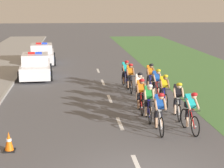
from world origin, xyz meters
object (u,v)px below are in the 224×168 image
(cyclist_seventh, at_px, (139,87))
(cyclist_ninth, at_px, (130,77))
(police_car_second, at_px, (42,54))
(cyclist_third, at_px, (149,101))
(cyclist_second, at_px, (190,111))
(cyclist_fifth, at_px, (141,95))
(cyclist_lead, at_px, (159,112))
(cyclist_tenth, at_px, (150,77))
(cyclist_sixth, at_px, (164,90))
(police_car_nearest, at_px, (36,66))
(cyclist_eighth, at_px, (156,83))
(traffic_cone_near, at_px, (9,142))
(cyclist_fourth, at_px, (178,99))
(cyclist_eleventh, at_px, (125,73))

(cyclist_seventh, height_order, cyclist_ninth, same)
(police_car_second, bearing_deg, cyclist_third, -71.56)
(cyclist_second, bearing_deg, cyclist_fifth, 116.29)
(cyclist_lead, distance_m, cyclist_second, 1.12)
(cyclist_lead, xyz_separation_m, cyclist_tenth, (0.99, 6.54, 0.00))
(cyclist_sixth, height_order, police_car_nearest, police_car_nearest)
(cyclist_tenth, bearing_deg, cyclist_eighth, -91.24)
(cyclist_ninth, height_order, police_car_second, police_car_second)
(cyclist_fifth, distance_m, cyclist_eighth, 2.50)
(traffic_cone_near, bearing_deg, cyclist_fourth, 25.25)
(cyclist_third, height_order, cyclist_seventh, same)
(cyclist_second, height_order, cyclist_eighth, same)
(cyclist_eighth, distance_m, police_car_second, 13.64)
(cyclist_third, xyz_separation_m, cyclist_eleventh, (-0.04, 6.25, 0.00))
(cyclist_fifth, relative_size, police_car_second, 0.38)
(cyclist_fifth, relative_size, traffic_cone_near, 2.69)
(cyclist_lead, distance_m, cyclist_fifth, 2.63)
(cyclist_ninth, height_order, traffic_cone_near, cyclist_ninth)
(cyclist_fourth, bearing_deg, cyclist_seventh, 115.48)
(cyclist_ninth, bearing_deg, cyclist_sixth, -72.39)
(cyclist_lead, height_order, cyclist_ninth, same)
(cyclist_third, relative_size, cyclist_sixth, 1.00)
(police_car_nearest, bearing_deg, cyclist_third, -62.04)
(cyclist_tenth, xyz_separation_m, traffic_cone_near, (-6.04, -7.78, -0.48))
(cyclist_fifth, height_order, traffic_cone_near, cyclist_fifth)
(cyclist_fourth, xyz_separation_m, cyclist_ninth, (-1.17, 4.98, 0.00))
(cyclist_third, bearing_deg, cyclist_fifth, 95.36)
(cyclist_sixth, bearing_deg, cyclist_lead, -105.90)
(cyclist_lead, distance_m, cyclist_fourth, 2.01)
(cyclist_tenth, bearing_deg, cyclist_third, -102.11)
(cyclist_eighth, relative_size, cyclist_eleventh, 1.00)
(cyclist_lead, xyz_separation_m, police_car_second, (-5.26, 16.98, -0.11))
(cyclist_fifth, xyz_separation_m, cyclist_tenth, (1.19, 3.92, 0.00))
(cyclist_sixth, height_order, traffic_cone_near, cyclist_sixth)
(cyclist_lead, relative_size, cyclist_eleventh, 1.00)
(cyclist_second, xyz_separation_m, traffic_cone_near, (-6.17, -1.20, -0.48))
(cyclist_lead, bearing_deg, cyclist_fourth, 56.04)
(cyclist_fifth, relative_size, cyclist_sixth, 1.00)
(cyclist_lead, relative_size, cyclist_third, 1.00)
(cyclist_seventh, relative_size, cyclist_tenth, 1.00)
(cyclist_fifth, relative_size, cyclist_seventh, 1.00)
(cyclist_fourth, xyz_separation_m, cyclist_eleventh, (-1.25, 6.07, 0.00))
(cyclist_fourth, height_order, cyclist_ninth, same)
(traffic_cone_near, bearing_deg, cyclist_eleventh, 61.30)
(cyclist_second, xyz_separation_m, police_car_second, (-6.37, 17.02, -0.11))
(cyclist_eleventh, bearing_deg, cyclist_lead, -89.04)
(cyclist_eighth, bearing_deg, cyclist_ninth, 119.07)
(cyclist_seventh, distance_m, cyclist_tenth, 2.68)
(cyclist_fifth, xyz_separation_m, traffic_cone_near, (-4.85, -3.87, -0.48))
(cyclist_tenth, bearing_deg, cyclist_fourth, -88.47)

